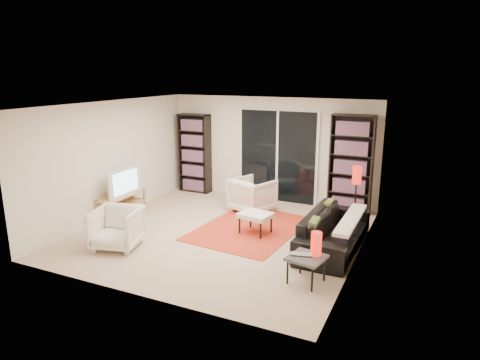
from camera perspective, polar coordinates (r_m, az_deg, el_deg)
name	(u,v)px	position (r m, az deg, el deg)	size (l,w,h in m)	color
floor	(221,234)	(8.12, -2.52, -7.15)	(5.00, 5.00, 0.00)	tan
wall_back	(270,149)	(9.99, 4.05, 4.11)	(5.00, 0.02, 2.40)	silver
wall_front	(132,212)	(5.74, -14.26, -4.10)	(5.00, 0.02, 2.40)	silver
wall_left	(113,160)	(9.16, -16.63, 2.60)	(0.02, 5.00, 2.40)	silver
wall_right	(361,187)	(6.99, 15.88, -0.90)	(0.02, 5.00, 2.40)	silver
ceiling	(220,105)	(7.57, -2.72, 10.00)	(5.00, 5.00, 0.02)	white
sliding_door	(278,157)	(9.92, 5.04, 3.13)	(1.92, 0.08, 2.16)	white
bookshelf_left	(195,153)	(10.73, -6.08, 3.55)	(0.80, 0.30, 1.95)	black
bookshelf_right	(351,164)	(9.36, 14.58, 2.04)	(0.90, 0.30, 2.10)	black
tv_stand	(122,205)	(9.23, -15.44, -3.25)	(0.38, 1.18, 0.50)	tan
tv	(121,181)	(9.08, -15.56, -0.16)	(0.97, 0.13, 0.56)	black
rug	(250,228)	(8.34, 1.31, -6.47)	(1.78, 2.41, 0.01)	red
sofa	(334,230)	(7.56, 12.43, -6.58)	(2.17, 0.85, 0.63)	black
armchair_back	(253,195)	(9.23, 1.69, -2.03)	(0.79, 0.81, 0.74)	silver
armchair_front	(117,228)	(7.68, -16.09, -6.18)	(0.75, 0.77, 0.71)	silver
ottoman	(255,216)	(8.01, 2.08, -4.80)	(0.65, 0.56, 0.40)	silver
side_table	(307,259)	(6.29, 8.87, -10.41)	(0.57, 0.57, 0.40)	#404044
laptop	(301,256)	(6.26, 8.13, -9.95)	(0.31, 0.20, 0.02)	silver
table_lamp	(316,244)	(6.27, 10.13, -8.37)	(0.16, 0.16, 0.35)	red
floor_lamp	(356,182)	(8.33, 15.27, -0.28)	(0.19, 0.19, 1.25)	black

